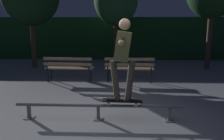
{
  "coord_description": "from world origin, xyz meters",
  "views": [
    {
      "loc": [
        0.45,
        -3.9,
        1.79
      ],
      "look_at": [
        0.24,
        1.06,
        0.85
      ],
      "focal_mm": 35.78,
      "sensor_mm": 36.0,
      "label": 1
    }
  ],
  "objects": [
    {
      "name": "tree_behind_benches",
      "position": [
        0.16,
        7.38,
        3.07
      ],
      "size": [
        2.14,
        2.14,
        4.27
      ],
      "color": "#4C3828",
      "rests_on": "ground"
    },
    {
      "name": "skateboard",
      "position": [
        0.47,
        0.26,
        0.39
      ],
      "size": [
        0.79,
        0.23,
        0.09
      ],
      "color": "black",
      "rests_on": "grind_rail"
    },
    {
      "name": "park_bench_left_center",
      "position": [
        0.71,
        3.34,
        0.54
      ],
      "size": [
        1.61,
        0.48,
        0.88
      ],
      "color": "black",
      "rests_on": "ground"
    },
    {
      "name": "grind_rail",
      "position": [
        0.0,
        0.26,
        0.24
      ],
      "size": [
        3.28,
        0.18,
        0.32
      ],
      "color": "slate",
      "rests_on": "ground"
    },
    {
      "name": "ground_plane",
      "position": [
        0.0,
        0.0,
        0.0
      ],
      "size": [
        90.0,
        90.0,
        0.0
      ],
      "primitive_type": "plane",
      "color": "slate"
    },
    {
      "name": "skateboarder",
      "position": [
        0.48,
        0.26,
        1.33
      ],
      "size": [
        0.62,
        1.41,
        1.56
      ],
      "color": "black",
      "rests_on": "skateboard"
    },
    {
      "name": "park_bench_leftmost",
      "position": [
        -1.3,
        3.34,
        0.54
      ],
      "size": [
        1.61,
        0.48,
        0.88
      ],
      "color": "black",
      "rests_on": "ground"
    },
    {
      "name": "hedge_backdrop",
      "position": [
        0.0,
        9.32,
        1.19
      ],
      "size": [
        24.0,
        1.2,
        2.38
      ],
      "primitive_type": "cube",
      "color": "#193D1E",
      "rests_on": "ground"
    }
  ]
}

